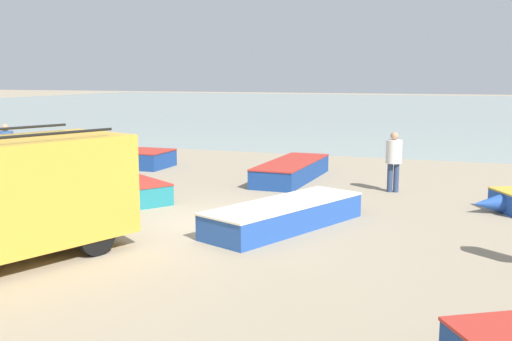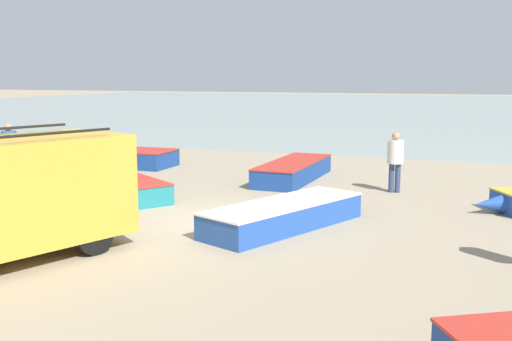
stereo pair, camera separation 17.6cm
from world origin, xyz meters
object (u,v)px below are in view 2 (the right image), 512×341
object	(u,v)px
fishing_rowboat_1	(295,170)
fishing_rowboat_3	(117,157)
fishing_rowboat_5	(116,188)
fisherman_1	(9,146)
fishing_rowboat_2	(289,214)
fisherman_2	(395,157)

from	to	relation	value
fishing_rowboat_1	fishing_rowboat_3	size ratio (longest dim) A/B	1.06
fishing_rowboat_5	fisherman_1	bearing A→B (deg)	17.20
fishing_rowboat_2	fisherman_1	size ratio (longest dim) A/B	2.78
fishing_rowboat_2	fisherman_1	bearing A→B (deg)	97.74
fishing_rowboat_1	fishing_rowboat_5	size ratio (longest dim) A/B	1.31
fishing_rowboat_1	fishing_rowboat_5	distance (m)	5.78
fishing_rowboat_3	fishing_rowboat_1	bearing A→B (deg)	175.78
fishing_rowboat_5	fisherman_1	world-z (taller)	fisherman_1
fishing_rowboat_3	fisherman_1	bearing A→B (deg)	66.73
fishing_rowboat_1	fisherman_1	distance (m)	9.01
fishing_rowboat_3	fisherman_1	xyz separation A→B (m)	(-1.52, -3.61, 0.74)
fishing_rowboat_1	fisherman_2	size ratio (longest dim) A/B	3.03
fishing_rowboat_5	fisherman_2	world-z (taller)	fisherman_2
fishing_rowboat_1	fisherman_1	world-z (taller)	fisherman_1
fisherman_1	fishing_rowboat_3	bearing A→B (deg)	115.34
fishing_rowboat_2	fishing_rowboat_5	bearing A→B (deg)	98.92
fishing_rowboat_3	fisherman_2	size ratio (longest dim) A/B	2.85
fishing_rowboat_1	fishing_rowboat_3	distance (m)	6.90
fisherman_1	fisherman_2	xyz separation A→B (m)	(11.64, 2.01, -0.03)
fisherman_1	fisherman_2	bearing A→B (deg)	58.01
fishing_rowboat_3	fisherman_1	size ratio (longest dim) A/B	2.76
fishing_rowboat_2	fishing_rowboat_5	xyz separation A→B (m)	(-5.22, 1.27, -0.01)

